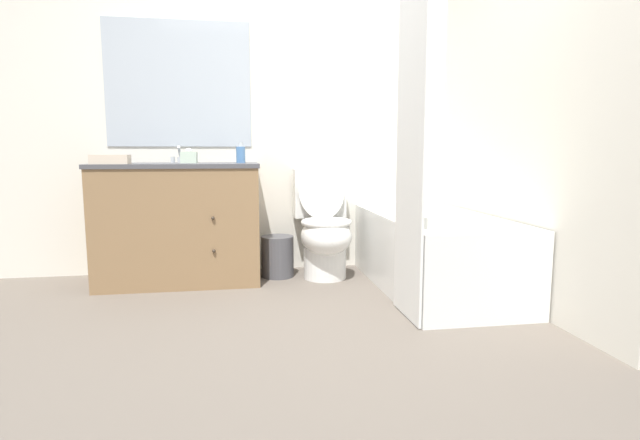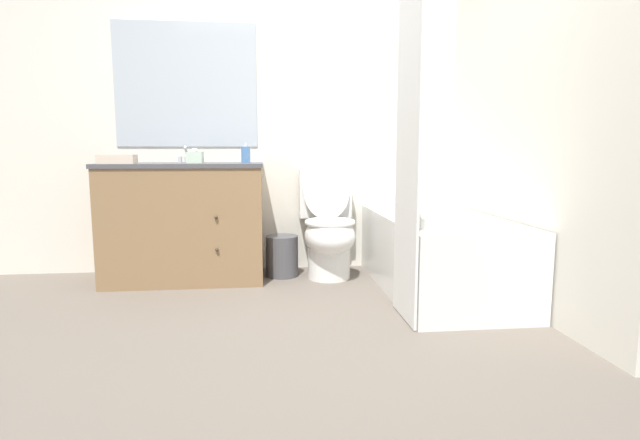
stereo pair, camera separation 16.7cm
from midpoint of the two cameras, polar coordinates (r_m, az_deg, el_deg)
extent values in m
plane|color=#6B6056|center=(2.51, 0.37, -14.18)|extent=(14.00, 14.00, 0.00)
cube|color=white|center=(4.03, -2.50, 12.23)|extent=(8.00, 0.05, 2.50)
cube|color=#B2BCC6|center=(4.04, -13.87, 14.77)|extent=(1.06, 0.01, 0.93)
cube|color=white|center=(3.56, 21.64, 12.28)|extent=(0.05, 2.67, 2.50)
cube|color=olive|center=(3.76, -13.92, -0.44)|extent=(1.12, 0.58, 0.83)
cube|color=#4C4C51|center=(3.72, -14.13, 6.11)|extent=(1.14, 0.60, 0.03)
cylinder|color=white|center=(3.73, -14.11, 5.49)|extent=(0.34, 0.34, 0.10)
sphere|color=#382D23|center=(3.43, -10.44, 0.28)|extent=(0.02, 0.02, 0.02)
sphere|color=#382D23|center=(3.46, -10.35, -3.39)|extent=(0.02, 0.02, 0.02)
cylinder|color=silver|center=(3.93, -13.74, 6.71)|extent=(0.04, 0.04, 0.04)
cylinder|color=silver|center=(3.89, -13.85, 7.61)|extent=(0.02, 0.11, 0.09)
cylinder|color=silver|center=(3.94, -14.54, 6.71)|extent=(0.03, 0.03, 0.04)
cylinder|color=silver|center=(3.93, -12.94, 6.76)|extent=(0.03, 0.03, 0.04)
cylinder|color=white|center=(3.74, 2.31, -4.87)|extent=(0.32, 0.32, 0.24)
ellipsoid|color=white|center=(3.65, 2.46, -1.86)|extent=(0.37, 0.46, 0.28)
torus|color=white|center=(3.63, 2.47, -0.26)|extent=(0.37, 0.37, 0.04)
cube|color=white|center=(3.92, 1.77, 3.10)|extent=(0.40, 0.18, 0.37)
ellipsoid|color=white|center=(3.81, 2.01, 3.30)|extent=(0.35, 0.14, 0.43)
cube|color=white|center=(3.50, 14.54, -3.71)|extent=(0.73, 1.55, 0.51)
cube|color=#ACB1B2|center=(3.46, 14.68, 0.33)|extent=(0.61, 1.43, 0.01)
cube|color=white|center=(2.79, 11.73, 8.36)|extent=(0.01, 0.43, 1.94)
cylinder|color=#4C4C51|center=(3.80, -3.10, -4.13)|extent=(0.24, 0.24, 0.31)
cube|color=silver|center=(3.78, -12.87, 7.00)|extent=(0.11, 0.13, 0.08)
ellipsoid|color=white|center=(3.78, -12.89, 7.79)|extent=(0.05, 0.04, 0.03)
cylinder|color=#4C7AB2|center=(3.73, -7.21, 7.41)|extent=(0.07, 0.07, 0.12)
cylinder|color=silver|center=(3.73, -7.23, 8.54)|extent=(0.04, 0.04, 0.03)
cube|color=beige|center=(3.64, -20.97, 6.51)|extent=(0.24, 0.13, 0.06)
cube|color=white|center=(2.93, 15.54, -0.22)|extent=(0.30, 0.25, 0.07)
camera|label=1|loc=(0.08, -88.47, 0.21)|focal=28.00mm
camera|label=2|loc=(0.08, 91.53, -0.21)|focal=28.00mm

